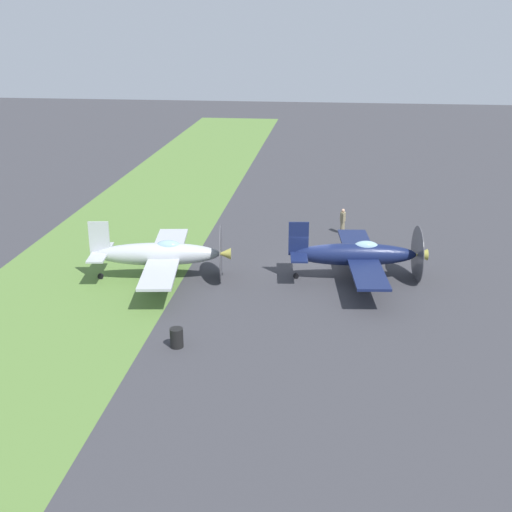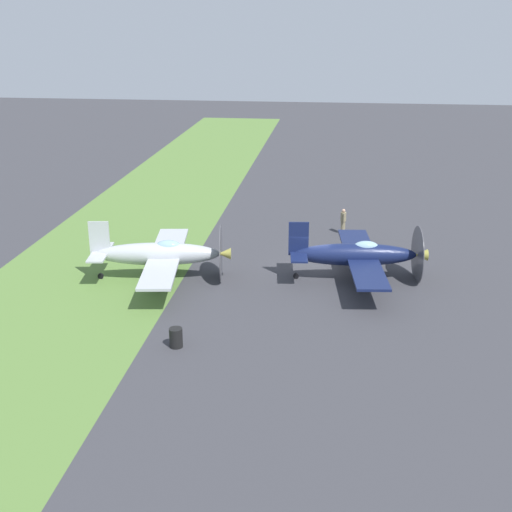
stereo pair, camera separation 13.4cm
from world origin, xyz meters
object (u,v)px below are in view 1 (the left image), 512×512
ground_crew_chief (343,221)px  fuel_drum (177,338)px  airplane_lead (357,255)px  airplane_wingman (160,254)px

ground_crew_chief → fuel_drum: ground_crew_chief is taller
airplane_lead → airplane_wingman: airplane_wingman is taller
airplane_lead → airplane_wingman: (1.28, -10.90, 0.02)m
airplane_lead → airplane_wingman: 10.98m
airplane_wingman → ground_crew_chief: size_ratio=5.76×
ground_crew_chief → airplane_wingman: bearing=125.7°
airplane_wingman → fuel_drum: size_ratio=11.07×
airplane_lead → ground_crew_chief: size_ratio=5.68×
ground_crew_chief → fuel_drum: 19.13m
airplane_lead → fuel_drum: 12.40m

